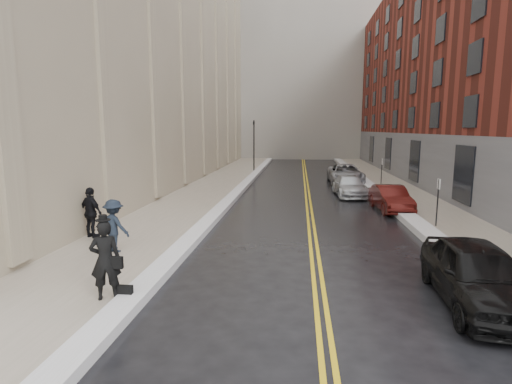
% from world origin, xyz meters
% --- Properties ---
extents(ground, '(160.00, 160.00, 0.00)m').
position_xyz_m(ground, '(0.00, 0.00, 0.00)').
color(ground, black).
rests_on(ground, ground).
extents(sidewalk_left, '(4.00, 64.00, 0.15)m').
position_xyz_m(sidewalk_left, '(-4.50, 16.00, 0.07)').
color(sidewalk_left, gray).
rests_on(sidewalk_left, ground).
extents(sidewalk_right, '(3.00, 64.00, 0.15)m').
position_xyz_m(sidewalk_right, '(9.00, 16.00, 0.07)').
color(sidewalk_right, gray).
rests_on(sidewalk_right, ground).
extents(lane_stripe_a, '(0.12, 64.00, 0.01)m').
position_xyz_m(lane_stripe_a, '(2.38, 16.00, 0.00)').
color(lane_stripe_a, gold).
rests_on(lane_stripe_a, ground).
extents(lane_stripe_b, '(0.12, 64.00, 0.01)m').
position_xyz_m(lane_stripe_b, '(2.62, 16.00, 0.00)').
color(lane_stripe_b, gold).
rests_on(lane_stripe_b, ground).
extents(snow_ridge_left, '(0.70, 60.80, 0.26)m').
position_xyz_m(snow_ridge_left, '(-2.20, 16.00, 0.13)').
color(snow_ridge_left, silver).
rests_on(snow_ridge_left, ground).
extents(snow_ridge_right, '(0.85, 60.80, 0.30)m').
position_xyz_m(snow_ridge_right, '(7.15, 16.00, 0.15)').
color(snow_ridge_right, silver).
rests_on(snow_ridge_right, ground).
extents(building_right, '(14.00, 50.00, 18.00)m').
position_xyz_m(building_right, '(17.50, 23.00, 9.00)').
color(building_right, maroon).
rests_on(building_right, ground).
extents(tower_far_right, '(22.00, 18.00, 44.00)m').
position_xyz_m(tower_far_right, '(14.00, 66.00, 22.00)').
color(tower_far_right, slate).
rests_on(tower_far_right, ground).
extents(traffic_signal, '(0.18, 0.15, 5.20)m').
position_xyz_m(traffic_signal, '(-2.60, 30.00, 3.08)').
color(traffic_signal, black).
rests_on(traffic_signal, ground).
extents(parking_sign_near, '(0.06, 0.35, 2.23)m').
position_xyz_m(parking_sign_near, '(7.90, 8.00, 1.36)').
color(parking_sign_near, black).
rests_on(parking_sign_near, ground).
extents(parking_sign_far, '(0.06, 0.35, 2.23)m').
position_xyz_m(parking_sign_far, '(7.90, 20.00, 1.36)').
color(parking_sign_far, black).
rests_on(parking_sign_far, ground).
extents(car_black, '(2.12, 4.77, 1.60)m').
position_xyz_m(car_black, '(6.32, 0.18, 0.80)').
color(car_black, black).
rests_on(car_black, ground).
extents(car_maroon, '(1.71, 4.19, 1.35)m').
position_xyz_m(car_maroon, '(6.80, 11.87, 0.68)').
color(car_maroon, '#410E0B').
rests_on(car_maroon, ground).
extents(car_silver_near, '(2.10, 4.58, 1.30)m').
position_xyz_m(car_silver_near, '(5.20, 16.59, 0.65)').
color(car_silver_near, '#B8BCC0').
rests_on(car_silver_near, ground).
extents(car_silver_far, '(2.65, 5.59, 1.54)m').
position_xyz_m(car_silver_far, '(5.63, 22.82, 0.77)').
color(car_silver_far, '#9FA0A7').
rests_on(car_silver_far, ground).
extents(pedestrian_main, '(0.85, 0.69, 2.00)m').
position_xyz_m(pedestrian_main, '(-2.80, -0.78, 1.15)').
color(pedestrian_main, black).
rests_on(pedestrian_main, sidewalk_left).
extents(pedestrian_b, '(1.34, 1.03, 1.83)m').
position_xyz_m(pedestrian_b, '(-4.36, 2.93, 1.06)').
color(pedestrian_b, black).
rests_on(pedestrian_b, sidewalk_left).
extents(pedestrian_c, '(1.25, 0.92, 1.97)m').
position_xyz_m(pedestrian_c, '(-6.08, 4.61, 1.14)').
color(pedestrian_c, black).
rests_on(pedestrian_c, sidewalk_left).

